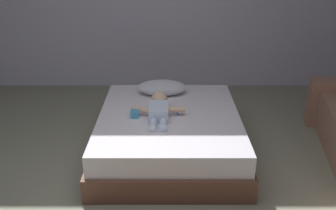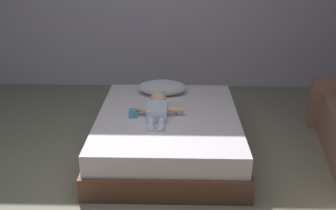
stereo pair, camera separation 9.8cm
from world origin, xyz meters
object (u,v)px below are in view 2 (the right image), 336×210
object	(u,v)px
toothbrush	(176,112)
baby	(158,108)
bed	(168,134)
toy_block	(133,113)
pillow	(162,87)

from	to	relation	value
toothbrush	baby	bearing A→B (deg)	-168.14
bed	toy_block	world-z (taller)	toy_block
pillow	toothbrush	xyz separation A→B (m)	(0.16, -0.52, -0.07)
baby	toothbrush	bearing A→B (deg)	11.86
baby	bed	bearing A→B (deg)	5.01
toothbrush	toy_block	distance (m)	0.43
bed	pillow	distance (m)	0.63
bed	toy_block	size ratio (longest dim) A/B	22.20
toothbrush	bed	bearing A→B (deg)	-159.67
toy_block	bed	bearing A→B (deg)	12.42
bed	pillow	world-z (taller)	pillow
toothbrush	toy_block	xyz separation A→B (m)	(-0.42, -0.10, 0.03)
bed	toothbrush	world-z (taller)	toothbrush
pillow	baby	bearing A→B (deg)	-92.24
baby	toy_block	distance (m)	0.25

